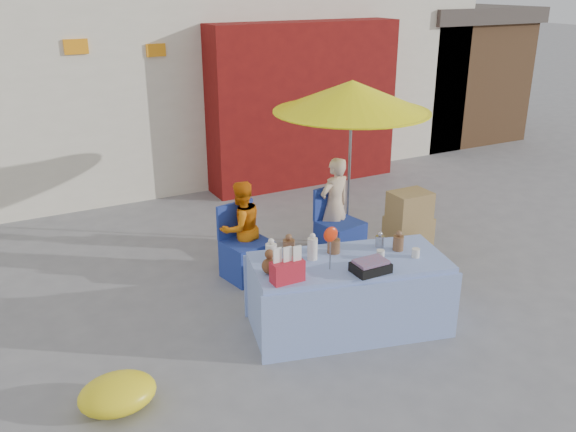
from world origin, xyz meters
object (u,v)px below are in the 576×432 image
chair_right (339,236)px  umbrella (352,97)px  vendor_beige (334,206)px  market_table (348,293)px  box_stack (407,241)px  vendor_orange (241,228)px  chair_left (246,256)px

chair_right → umbrella: bearing=32.3°
vendor_beige → umbrella: umbrella is taller
market_table → chair_right: size_ratio=2.40×
vendor_beige → box_stack: (0.27, -1.08, -0.11)m
vendor_orange → umbrella: bearing=174.6°
vendor_beige → market_table: bearing=51.2°
vendor_orange → vendor_beige: size_ratio=0.91×
box_stack → vendor_orange: bearing=144.6°
chair_right → umbrella: 1.69m
box_stack → vendor_beige: bearing=104.1°
chair_left → vendor_orange: 0.33m
market_table → vendor_orange: 1.65m
market_table → vendor_orange: market_table is taller
vendor_beige → box_stack: vendor_beige is taller
vendor_beige → chair_right: bearing=77.8°
market_table → box_stack: market_table is taller
chair_left → umbrella: 2.27m
umbrella → market_table: bearing=-123.3°
chair_right → vendor_beige: (0.00, 0.13, 0.35)m
umbrella → box_stack: bearing=-91.3°
chair_right → vendor_orange: size_ratio=0.77×
market_table → umbrella: (1.14, 1.73, 1.52)m
vendor_orange → vendor_beige: vendor_beige is taller
vendor_orange → box_stack: size_ratio=1.03×
chair_left → box_stack: bearing=-42.8°
market_table → chair_left: size_ratio=2.40×
market_table → box_stack: bearing=38.4°
chair_right → vendor_beige: vendor_beige is taller
market_table → chair_right: 1.68m
umbrella → vendor_orange: bearing=-174.5°
vendor_orange → umbrella: umbrella is taller
chair_right → box_stack: 1.02m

